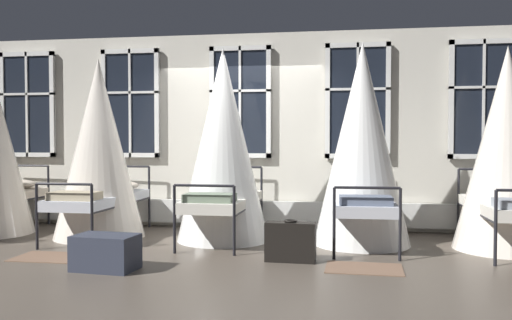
{
  "coord_description": "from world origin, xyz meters",
  "views": [
    {
      "loc": [
        1.51,
        -7.16,
        1.33
      ],
      "look_at": [
        0.42,
        -0.13,
        1.09
      ],
      "focal_mm": 37.49,
      "sensor_mm": 36.0,
      "label": 1
    }
  ],
  "objects_px": {
    "cot_third": "(223,147)",
    "suitcase_dark": "(290,242)",
    "cot_second": "(99,151)",
    "cot_fourth": "(362,147)",
    "cot_fifth": "(506,152)",
    "travel_trunk": "(106,252)"
  },
  "relations": [
    {
      "from": "cot_second",
      "to": "cot_third",
      "type": "relative_size",
      "value": 0.96
    },
    {
      "from": "cot_second",
      "to": "travel_trunk",
      "type": "xyz_separation_m",
      "value": [
        0.92,
        -1.81,
        -1.02
      ]
    },
    {
      "from": "cot_second",
      "to": "cot_fifth",
      "type": "relative_size",
      "value": 0.99
    },
    {
      "from": "cot_second",
      "to": "suitcase_dark",
      "type": "height_order",
      "value": "cot_second"
    },
    {
      "from": "cot_third",
      "to": "suitcase_dark",
      "type": "distance_m",
      "value": 1.87
    },
    {
      "from": "cot_fourth",
      "to": "travel_trunk",
      "type": "distance_m",
      "value": 3.44
    },
    {
      "from": "cot_third",
      "to": "cot_fifth",
      "type": "distance_m",
      "value": 3.59
    },
    {
      "from": "cot_fourth",
      "to": "travel_trunk",
      "type": "bearing_deg",
      "value": 123.18
    },
    {
      "from": "cot_third",
      "to": "travel_trunk",
      "type": "height_order",
      "value": "cot_third"
    },
    {
      "from": "cot_second",
      "to": "suitcase_dark",
      "type": "distance_m",
      "value": 3.16
    },
    {
      "from": "cot_fourth",
      "to": "cot_fifth",
      "type": "bearing_deg",
      "value": -94.22
    },
    {
      "from": "cot_fourth",
      "to": "cot_fifth",
      "type": "height_order",
      "value": "cot_fourth"
    },
    {
      "from": "suitcase_dark",
      "to": "cot_second",
      "type": "bearing_deg",
      "value": 160.47
    },
    {
      "from": "cot_second",
      "to": "cot_third",
      "type": "height_order",
      "value": "cot_third"
    },
    {
      "from": "cot_third",
      "to": "cot_fourth",
      "type": "distance_m",
      "value": 1.85
    },
    {
      "from": "cot_fourth",
      "to": "travel_trunk",
      "type": "relative_size",
      "value": 4.11
    },
    {
      "from": "cot_third",
      "to": "suitcase_dark",
      "type": "height_order",
      "value": "cot_third"
    },
    {
      "from": "cot_second",
      "to": "cot_fourth",
      "type": "relative_size",
      "value": 0.95
    },
    {
      "from": "cot_second",
      "to": "travel_trunk",
      "type": "bearing_deg",
      "value": -152.3
    },
    {
      "from": "cot_second",
      "to": "cot_third",
      "type": "xyz_separation_m",
      "value": [
        1.76,
        0.04,
        0.05
      ]
    },
    {
      "from": "cot_fourth",
      "to": "suitcase_dark",
      "type": "height_order",
      "value": "cot_fourth"
    },
    {
      "from": "cot_fifth",
      "to": "cot_fourth",
      "type": "bearing_deg",
      "value": 87.54
    }
  ]
}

